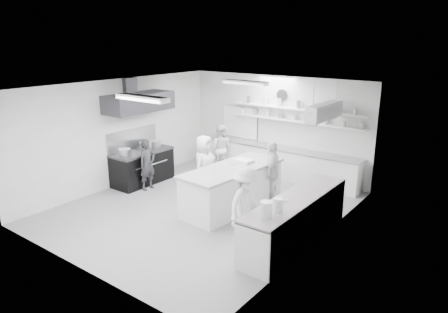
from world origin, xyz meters
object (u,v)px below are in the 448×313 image
Objects in this scene: right_counter at (296,221)px; cook_stove at (147,164)px; cook_back at (220,148)px; stove at (142,168)px; prep_island at (232,188)px; back_counter at (278,162)px.

right_counter is 2.30× the size of cook_stove.
stove is at bearing 35.42° from cook_back.
prep_island is 2.96m from cook_back.
back_counter is 1.88m from cook_back.
prep_island reaches higher than right_counter.
cook_stove is (-2.38, -3.08, 0.26)m from back_counter.
stove is at bearing -136.01° from back_counter.
cook_stove is (0.52, -0.28, 0.27)m from stove.
right_counter is 4.98m from cook_back.
cook_stove reaches higher than right_counter.
cook_back is (1.15, 2.20, 0.30)m from stove.
prep_island reaches higher than stove.
right_counter is at bearing 118.65° from cook_back.
back_counter is (2.90, 2.80, 0.01)m from stove.
right_counter is 2.19× the size of cook_back.
cook_stove reaches higher than back_counter.
cook_back reaches higher than back_counter.
right_counter reaches higher than back_counter.
back_counter is 3.32× the size of cook_back.
cook_back is (-1.75, -0.60, 0.29)m from back_counter.
right_counter is at bearing -13.42° from prep_island.
prep_island is (-2.08, 0.66, 0.03)m from right_counter.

